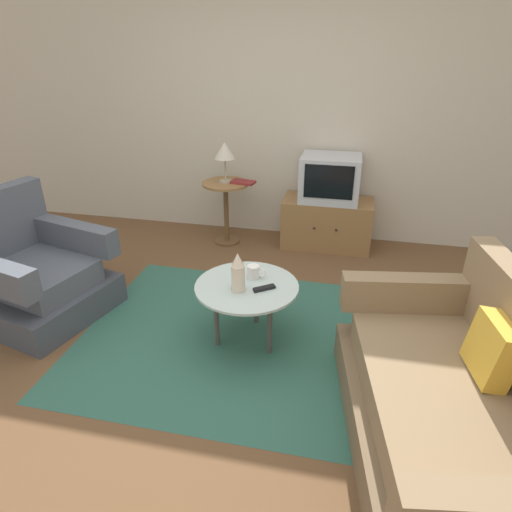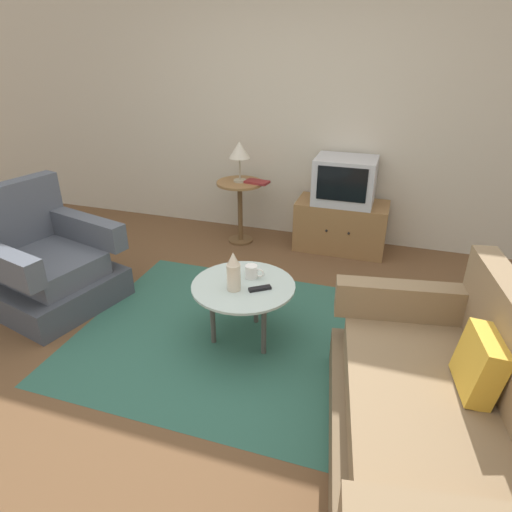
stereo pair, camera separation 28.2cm
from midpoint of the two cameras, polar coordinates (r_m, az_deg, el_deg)
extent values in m
plane|color=brown|center=(3.23, -2.27, -11.53)|extent=(16.00, 16.00, 0.00)
cube|color=#BCB29E|center=(4.74, 7.18, 18.46)|extent=(9.00, 0.12, 2.70)
cube|color=#2D5B4C|center=(3.31, 0.95, -10.43)|extent=(2.40, 1.87, 0.00)
cube|color=#3E424B|center=(3.97, -22.53, -3.87)|extent=(1.10, 1.07, 0.24)
cube|color=#4C515B|center=(3.88, -23.06, -1.18)|extent=(0.89, 0.77, 0.18)
cube|color=#4C515B|center=(4.05, -27.16, 4.61)|extent=(0.35, 0.89, 0.52)
cube|color=#4C515B|center=(3.99, -19.37, 3.40)|extent=(0.92, 0.36, 0.22)
cube|color=brown|center=(2.63, 23.27, -21.56)|extent=(1.14, 1.72, 0.24)
cube|color=#846B4C|center=(2.48, 24.16, -18.23)|extent=(0.95, 1.42, 0.18)
cube|color=#846B4C|center=(2.92, 21.64, -5.45)|extent=(0.90, 0.28, 0.23)
cube|color=gold|center=(2.50, 29.63, -11.98)|extent=(0.21, 0.33, 0.32)
cylinder|color=#B2C6C1|center=(3.07, 1.01, -3.87)|extent=(0.72, 0.72, 0.02)
cylinder|color=#4C4742|center=(3.36, 2.43, -5.42)|extent=(0.04, 0.04, 0.43)
cylinder|color=#4C4742|center=(3.15, -2.99, -7.82)|extent=(0.04, 0.04, 0.43)
cylinder|color=#4C4742|center=(3.05, 3.69, -9.12)|extent=(0.04, 0.04, 0.43)
cylinder|color=olive|center=(4.57, -0.30, 9.28)|extent=(0.47, 0.47, 0.02)
cylinder|color=brown|center=(4.67, -0.30, 5.42)|extent=(0.05, 0.05, 0.63)
cylinder|color=brown|center=(4.79, -0.29, 2.02)|extent=(0.26, 0.26, 0.02)
cube|color=olive|center=(4.64, 12.48, 3.75)|extent=(0.90, 0.44, 0.50)
sphere|color=black|center=(4.43, 10.78, 3.15)|extent=(0.02, 0.02, 0.02)
sphere|color=black|center=(4.41, 13.54, 2.78)|extent=(0.02, 0.02, 0.02)
cube|color=#B7B7BC|center=(4.49, 13.07, 9.34)|extent=(0.57, 0.44, 0.45)
cube|color=black|center=(4.26, 12.77, 8.87)|extent=(0.46, 0.01, 0.32)
cylinder|color=#9E937A|center=(4.57, -0.27, 9.57)|extent=(0.13, 0.13, 0.02)
cylinder|color=#9E937A|center=(4.53, -0.27, 11.03)|extent=(0.02, 0.02, 0.22)
cone|color=beige|center=(4.49, -0.28, 13.39)|extent=(0.21, 0.21, 0.16)
cylinder|color=beige|center=(2.96, -0.15, -2.77)|extent=(0.09, 0.09, 0.19)
cone|color=beige|center=(2.90, -0.15, -0.38)|extent=(0.08, 0.08, 0.09)
cylinder|color=white|center=(3.13, 1.98, -2.07)|extent=(0.09, 0.09, 0.09)
torus|color=white|center=(3.12, 3.04, -2.24)|extent=(0.07, 0.01, 0.07)
cube|color=black|center=(3.00, 3.20, -4.23)|extent=(0.15, 0.12, 0.02)
cube|color=maroon|center=(4.52, 1.95, 9.40)|extent=(0.25, 0.17, 0.02)
camera|label=1|loc=(0.14, -87.49, 1.24)|focal=31.36mm
camera|label=2|loc=(0.14, 92.51, -1.24)|focal=31.36mm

